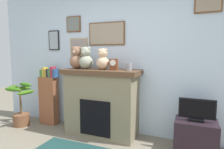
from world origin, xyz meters
TOP-DOWN VIEW (x-y plane):
  - back_wall at (-0.00, 2.00)m, footprint 5.20×0.15m
  - fireplace at (-0.15, 1.68)m, footprint 1.33×0.58m
  - bookshelf at (-1.36, 1.74)m, footprint 0.41×0.16m
  - potted_plant at (-1.81, 1.45)m, footprint 0.53×0.53m
  - tv_stand at (1.37, 1.64)m, footprint 0.58×0.40m
  - television at (1.37, 1.64)m, footprint 0.49×0.14m
  - candle_jar at (0.35, 1.66)m, footprint 0.09×0.09m
  - mantel_clock at (0.09, 1.66)m, footprint 0.12×0.09m
  - teddy_bear_brown at (-0.63, 1.66)m, footprint 0.25×0.25m
  - teddy_bear_tan at (-0.44, 1.66)m, footprint 0.24×0.24m
  - teddy_bear_grey at (-0.11, 1.66)m, footprint 0.22×0.22m

SIDE VIEW (x-z plane):
  - tv_stand at x=1.37m, z-range 0.00..0.47m
  - potted_plant at x=-1.81m, z-range -0.06..0.78m
  - bookshelf at x=-1.36m, z-range -0.04..1.13m
  - fireplace at x=-0.15m, z-range 0.01..1.16m
  - television at x=1.37m, z-range 0.46..0.78m
  - candle_jar at x=0.35m, z-range 1.15..1.28m
  - mantel_clock at x=0.09m, z-range 1.15..1.34m
  - back_wall at x=0.00m, z-range 0.01..2.61m
  - teddy_bear_grey at x=-0.11m, z-range 1.14..1.49m
  - teddy_bear_tan at x=-0.44m, z-range 1.13..1.52m
  - teddy_bear_brown at x=-0.63m, z-range 1.13..1.53m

